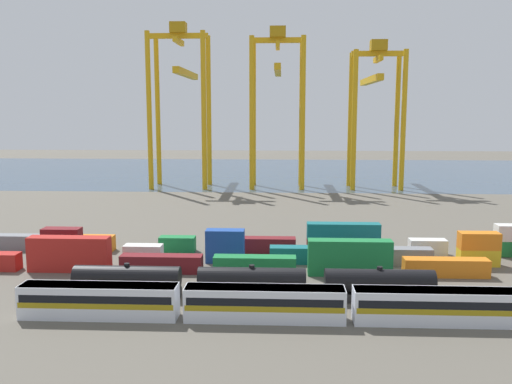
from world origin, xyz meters
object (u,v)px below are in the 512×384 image
at_px(shipping_container_11, 225,254).
at_px(gantry_crane_east, 375,99).
at_px(freight_tank_row, 252,283).
at_px(shipping_container_4, 255,265).
at_px(shipping_container_19, 96,243).
at_px(passenger_train, 265,302).
at_px(gantry_crane_west, 181,90).
at_px(gantry_crane_central, 278,92).
at_px(shipping_container_15, 478,257).

distance_m(shipping_container_11, gantry_crane_east, 99.32).
height_order(freight_tank_row, shipping_container_4, freight_tank_row).
height_order(shipping_container_11, shipping_container_19, same).
bearing_deg(shipping_container_19, shipping_container_4, -23.26).
bearing_deg(gantry_crane_east, passenger_train, -105.26).
distance_m(shipping_container_19, gantry_crane_west, 87.10).
relative_size(shipping_container_19, gantry_crane_central, 0.12).
height_order(passenger_train, gantry_crane_east, gantry_crane_east).
height_order(shipping_container_19, gantry_crane_west, gantry_crane_west).
height_order(shipping_container_4, gantry_crane_central, gantry_crane_central).
bearing_deg(shipping_container_15, gantry_crane_west, 125.17).
xyz_separation_m(shipping_container_11, shipping_container_19, (-22.76, 5.96, 0.00)).
xyz_separation_m(shipping_container_15, shipping_container_19, (-62.04, 5.96, 0.00)).
height_order(shipping_container_4, gantry_crane_west, gantry_crane_west).
xyz_separation_m(passenger_train, freight_tank_row, (-1.85, 7.11, -0.05)).
height_order(freight_tank_row, shipping_container_15, freight_tank_row).
bearing_deg(passenger_train, shipping_container_19, 134.91).
distance_m(freight_tank_row, gantry_crane_east, 112.71).
bearing_deg(passenger_train, freight_tank_row, 104.57).
bearing_deg(shipping_container_4, freight_tank_row, -89.08).
relative_size(shipping_container_19, gantry_crane_east, 0.14).
bearing_deg(shipping_container_15, shipping_container_19, 174.51).
relative_size(gantry_crane_west, gantry_crane_east, 1.12).
xyz_separation_m(passenger_train, gantry_crane_central, (0.39, 111.60, 27.50)).
xyz_separation_m(shipping_container_15, gantry_crane_west, (-62.07, 88.10, 28.97)).
distance_m(passenger_train, shipping_container_15, 40.18).
bearing_deg(passenger_train, gantry_crane_central, 89.80).
bearing_deg(gantry_crane_east, gantry_crane_west, -179.94).
bearing_deg(gantry_crane_central, passenger_train, -90.20).
bearing_deg(gantry_crane_central, gantry_crane_east, 0.84).
distance_m(freight_tank_row, shipping_container_15, 38.05).
bearing_deg(gantry_crane_central, freight_tank_row, -91.23).
distance_m(shipping_container_11, shipping_container_15, 39.29).
distance_m(shipping_container_4, shipping_container_15, 34.83).
height_order(freight_tank_row, shipping_container_19, freight_tank_row).
relative_size(gantry_crane_central, gantry_crane_east, 1.09).
relative_size(passenger_train, gantry_crane_east, 1.26).
height_order(shipping_container_15, gantry_crane_east, gantry_crane_east).
bearing_deg(gantry_crane_central, gantry_crane_west, 179.28).
relative_size(freight_tank_row, shipping_container_15, 7.56).
distance_m(shipping_container_4, gantry_crane_west, 102.25).
distance_m(passenger_train, shipping_container_19, 42.14).
relative_size(passenger_train, gantry_crane_central, 1.16).
bearing_deg(freight_tank_row, shipping_container_11, 107.04).
relative_size(shipping_container_4, shipping_container_15, 2.00).
relative_size(shipping_container_11, gantry_crane_west, 0.12).
height_order(shipping_container_15, shipping_container_19, same).
distance_m(shipping_container_4, shipping_container_11, 7.76).
bearing_deg(shipping_container_4, gantry_crane_central, 88.52).
height_order(shipping_container_11, gantry_crane_west, gantry_crane_west).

